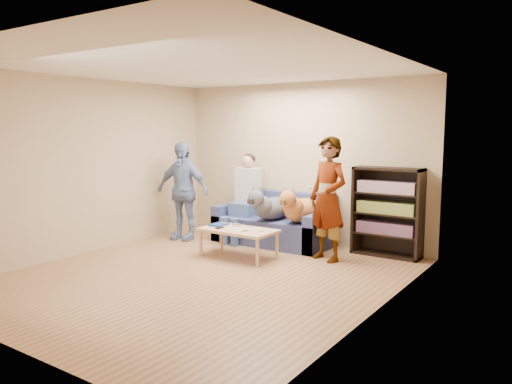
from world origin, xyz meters
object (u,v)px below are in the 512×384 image
Objects in this scene: person_standing_left at (182,191)px; camera_silver at (237,225)px; notebook_blue at (219,225)px; bookshelf at (388,210)px; dog_tan at (300,208)px; sofa at (274,226)px; person_seated at (245,195)px; coffee_table at (238,232)px; dog_gray at (270,207)px; person_standing_right at (328,199)px.

camera_silver is at bearing -23.33° from person_standing_left.
notebook_blue is 2.49m from bookshelf.
dog_tan is 0.90× the size of bookshelf.
camera_silver is 0.98m from sofa.
coffee_table is at bearing -59.06° from person_seated.
bookshelf reaches higher than coffee_table.
dog_tan is at bearing -14.92° from sofa.
person_standing_left is at bearing 159.53° from notebook_blue.
camera_silver is 1.01m from person_seated.
person_standing_left is 6.32× the size of notebook_blue.
person_standing_left is 1.32× the size of dog_gray.
sofa reaches higher than notebook_blue.
sofa is 1.86m from bookshelf.
person_standing_right is at bearing -12.58° from dog_gray.
bookshelf is at bearing 5.37° from person_standing_left.
notebook_blue is at bearing -135.12° from dog_tan.
person_standing_right is at bearing -22.19° from sofa.
dog_tan is at bearing 10.30° from dog_gray.
dog_tan is at bearing 44.88° from notebook_blue.
bookshelf is at bearing 37.24° from coffee_table.
person_seated is at bearing 18.69° from person_standing_left.
dog_gray reaches higher than coffee_table.
camera_silver is at bearing -93.05° from sofa.
person_seated is 0.60m from dog_gray.
person_seated is at bearing 169.22° from dog_gray.
person_seated is at bearing 120.94° from coffee_table.
person_standing_right is 1.68m from notebook_blue.
person_standing_right is 1.35× the size of bookshelf.
dog_gray is 1.79m from bookshelf.
camera_silver reaches higher than coffee_table.
camera_silver reaches higher than notebook_blue.
dog_gray reaches higher than notebook_blue.
person_standing_left reaches higher than person_seated.
person_standing_right is 0.92× the size of sofa.
person_standing_right reaches higher than camera_silver.
person_seated reaches higher than bookshelf.
dog_gray is (0.12, 0.73, 0.19)m from camera_silver.
bookshelf reaches higher than notebook_blue.
person_seated is (0.93, 0.50, -0.05)m from person_standing_left.
sofa is 0.72m from person_seated.
coffee_table is at bearing -117.57° from dog_tan.
notebook_blue is at bearing -107.79° from sofa.
sofa is 1.52× the size of dog_gray.
camera_silver is at bearing -147.14° from bookshelf.
dog_gray is (0.40, 0.80, 0.20)m from notebook_blue.
camera_silver is 0.09× the size of dog_gray.
coffee_table is at bearing -133.18° from person_standing_right.
coffee_table is at bearing -26.54° from person_standing_left.
notebook_blue is at bearing -141.41° from person_standing_right.
camera_silver is at bearing -126.74° from dog_tan.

